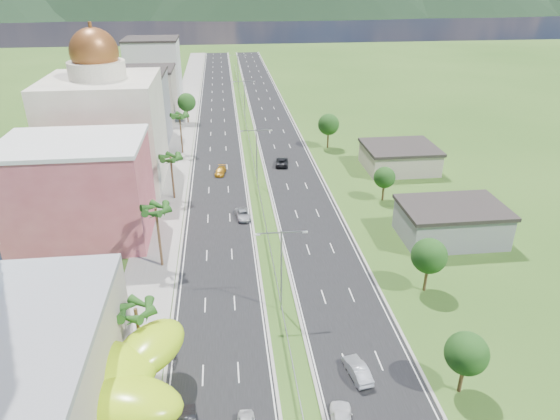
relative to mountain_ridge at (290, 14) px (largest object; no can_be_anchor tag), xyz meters
name	(u,v)px	position (x,y,z in m)	size (l,w,h in m)	color
ground	(292,368)	(-60.00, -450.00, 0.00)	(500.00, 500.00, 0.00)	#2D5119
road_left	(218,127)	(-67.50, -360.00, 0.02)	(11.00, 260.00, 0.04)	black
road_right	(274,125)	(-52.50, -360.00, 0.02)	(11.00, 260.00, 0.04)	black
sidewalk_left	(182,128)	(-77.00, -360.00, 0.06)	(7.00, 260.00, 0.12)	gray
median_guardrail	(250,145)	(-60.00, -378.01, 0.62)	(0.10, 216.06, 0.76)	gray
streetlight_median_b	(281,263)	(-60.00, -440.00, 6.75)	(6.04, 0.25, 11.00)	gray
streetlight_median_c	(257,151)	(-60.00, -400.00, 6.75)	(6.04, 0.25, 11.00)	gray
streetlight_median_d	(244,96)	(-60.00, -355.00, 6.75)	(6.04, 0.25, 11.00)	gray
streetlight_median_e	(238,67)	(-60.00, -310.00, 6.75)	(6.04, 0.25, 11.00)	gray
lime_canopy	(78,376)	(-80.00, -454.00, 4.99)	(18.00, 15.00, 7.40)	#A6D414
pink_shophouse	(79,193)	(-88.00, -418.00, 7.50)	(20.00, 15.00, 15.00)	#B44953
domed_building	(106,125)	(-88.00, -395.00, 11.35)	(20.00, 20.00, 28.70)	beige
midrise_grey	(133,109)	(-87.00, -370.00, 8.00)	(16.00, 15.00, 16.00)	gray
midrise_beige	(146,94)	(-87.00, -348.00, 6.50)	(16.00, 15.00, 13.00)	#B1A292
midrise_white	(154,70)	(-87.00, -325.00, 9.00)	(16.00, 15.00, 18.00)	silver
shed_near	(451,224)	(-32.00, -425.00, 2.50)	(15.00, 10.00, 5.00)	gray
shed_far	(399,159)	(-30.00, -395.00, 2.20)	(14.00, 12.00, 4.40)	#B1A292
palm_tree_b	(136,312)	(-75.50, -448.00, 7.06)	(3.60, 3.60, 8.10)	#47301C
palm_tree_c	(156,212)	(-75.50, -428.00, 8.50)	(3.60, 3.60, 9.60)	#47301C
palm_tree_d	(171,159)	(-75.50, -405.00, 7.54)	(3.60, 3.60, 8.60)	#47301C
palm_tree_e	(180,117)	(-75.50, -380.00, 8.31)	(3.60, 3.60, 9.40)	#47301C
leafy_tree_lfar	(187,102)	(-75.50, -355.00, 5.58)	(4.90, 4.90, 8.05)	#47301C
leafy_tree_ra	(467,354)	(-44.00, -455.00, 4.78)	(4.20, 4.20, 6.90)	#47301C
leafy_tree_rb	(429,256)	(-41.00, -438.00, 5.18)	(4.55, 4.55, 7.47)	#47301C
leafy_tree_rc	(385,178)	(-38.00, -410.00, 4.37)	(3.85, 3.85, 6.33)	#47301C
leafy_tree_rd	(329,124)	(-42.00, -380.00, 5.58)	(4.90, 4.90, 8.05)	#47301C
mountain_ridge	(290,14)	(0.00, 0.00, 0.00)	(860.00, 140.00, 90.00)	black
car_silver_mid_left	(243,215)	(-63.49, -414.48, 0.70)	(2.18, 4.73, 1.31)	#96999D
car_yellow_far_left	(220,171)	(-67.05, -393.98, 0.70)	(1.84, 4.53, 1.32)	#C18416
car_silver_right	(358,370)	(-53.54, -451.86, 0.80)	(1.61, 4.62, 1.52)	#ACADB4
car_dark_far_right	(282,162)	(-54.02, -390.29, 0.79)	(2.50, 5.41, 1.50)	black
motorcycle	(175,358)	(-72.30, -447.92, 0.70)	(0.62, 2.06, 1.32)	black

